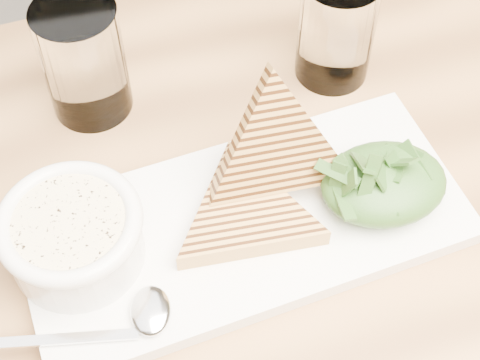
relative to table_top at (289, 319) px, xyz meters
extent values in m
cube|color=#9E6D3C|center=(0.00, 0.00, 0.00)|extent=(1.37, 0.99, 0.04)
cube|color=white|center=(-0.02, 0.08, 0.03)|extent=(0.41, 0.23, 0.02)
cylinder|color=white|center=(-0.16, 0.08, 0.06)|extent=(0.11, 0.11, 0.04)
cylinder|color=beige|center=(-0.16, 0.08, 0.09)|extent=(0.09, 0.09, 0.01)
torus|color=white|center=(-0.16, 0.08, 0.09)|extent=(0.12, 0.12, 0.01)
ellipsoid|color=black|center=(0.10, 0.08, 0.06)|extent=(0.11, 0.09, 0.04)
ellipsoid|color=silver|center=(-0.11, 0.01, 0.04)|extent=(0.04, 0.05, 0.01)
cube|color=silver|center=(-0.18, 0.01, 0.04)|extent=(0.11, 0.03, 0.00)
cylinder|color=white|center=(-0.13, 0.27, 0.08)|extent=(0.08, 0.08, 0.12)
cylinder|color=white|center=(0.12, 0.26, 0.08)|extent=(0.08, 0.08, 0.12)
camera|label=1|loc=(-0.10, -0.25, 0.58)|focal=55.00mm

